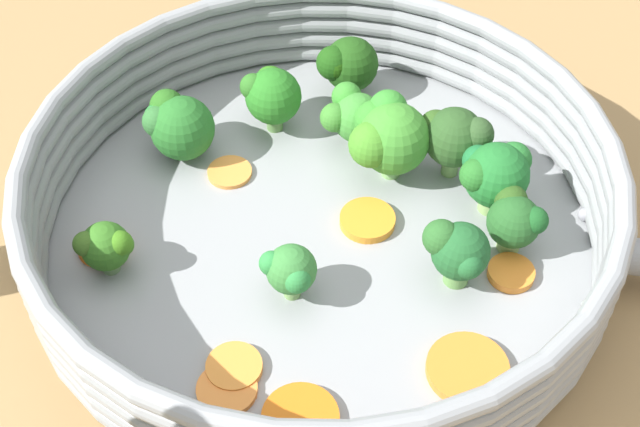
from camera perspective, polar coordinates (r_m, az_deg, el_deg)
ground_plane at (r=0.57m, az=0.00°, el=-1.96°), size 4.00×4.00×0.00m
skillet at (r=0.57m, az=0.00°, el=-1.50°), size 0.35×0.35×0.01m
skillet_rim_wall at (r=0.54m, az=0.00°, el=1.24°), size 0.36×0.36×0.06m
skillet_rivet_left at (r=0.54m, az=16.82°, el=-5.68°), size 0.01×0.01×0.01m
skillet_rivet_right at (r=0.59m, az=16.58°, el=-0.06°), size 0.01×0.01×0.01m
carrot_slice_0 at (r=0.55m, az=12.15°, el=-3.65°), size 0.04×0.04×0.01m
carrot_slice_1 at (r=0.60m, az=-5.80°, el=2.65°), size 0.03×0.03×0.00m
carrot_slice_2 at (r=0.50m, az=-5.98°, el=-11.12°), size 0.05×0.05×0.00m
carrot_slice_3 at (r=0.57m, az=3.06°, el=-0.43°), size 0.05×0.05×0.01m
carrot_slice_4 at (r=0.48m, az=-1.27°, el=-12.98°), size 0.06×0.06×0.00m
carrot_slice_5 at (r=0.50m, az=9.42°, el=-9.79°), size 0.05×0.05×0.01m
carrot_slice_6 at (r=0.57m, az=-13.76°, el=-2.03°), size 0.04×0.04×0.01m
carrot_slice_7 at (r=0.50m, az=-5.51°, el=-9.77°), size 0.04×0.04×0.00m
broccoli_floret_0 at (r=0.61m, az=-3.13°, el=7.63°), size 0.04×0.04×0.05m
broccoli_floret_1 at (r=0.60m, az=-9.16°, el=5.64°), size 0.04×0.05×0.05m
broccoli_floret_2 at (r=0.58m, az=4.33°, el=5.04°), size 0.06×0.05×0.06m
broccoli_floret_3 at (r=0.55m, az=12.37°, el=-0.36°), size 0.04×0.04×0.04m
broccoli_floret_4 at (r=0.52m, az=8.79°, el=-2.40°), size 0.04×0.04×0.05m
broccoli_floret_5 at (r=0.60m, az=1.82°, el=6.38°), size 0.04×0.04×0.04m
broccoli_floret_6 at (r=0.64m, az=1.71°, el=9.50°), size 0.04×0.04×0.05m
broccoli_floret_7 at (r=0.51m, az=-1.99°, el=-3.66°), size 0.03×0.03×0.04m
broccoli_floret_8 at (r=0.54m, az=-13.51°, el=-2.05°), size 0.03×0.03×0.04m
broccoli_floret_9 at (r=0.57m, az=11.14°, el=2.53°), size 0.04×0.04×0.05m
broccoli_floret_10 at (r=0.58m, az=8.62°, el=4.91°), size 0.04×0.05×0.05m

